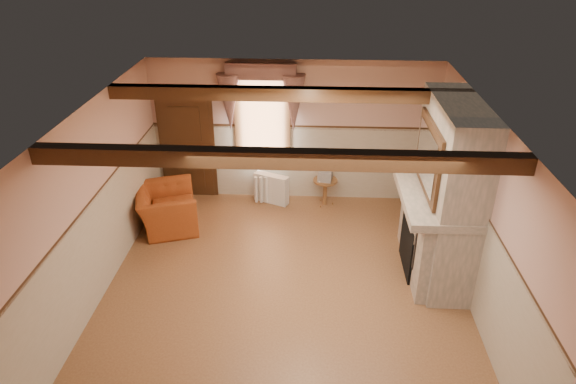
# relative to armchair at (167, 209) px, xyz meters

# --- Properties ---
(floor) EXTENTS (5.50, 6.00, 0.01)m
(floor) POSITION_rel_armchair_xyz_m (2.25, -1.66, -0.38)
(floor) COLOR brown
(floor) RESTS_ON ground
(ceiling) EXTENTS (5.50, 6.00, 0.01)m
(ceiling) POSITION_rel_armchair_xyz_m (2.25, -1.66, 2.42)
(ceiling) COLOR silver
(ceiling) RESTS_ON wall_back
(wall_back) EXTENTS (5.50, 0.02, 2.80)m
(wall_back) POSITION_rel_armchair_xyz_m (2.25, 1.34, 1.02)
(wall_back) COLOR #CD9E8E
(wall_back) RESTS_ON floor
(wall_front) EXTENTS (5.50, 0.02, 2.80)m
(wall_front) POSITION_rel_armchair_xyz_m (2.25, -4.66, 1.02)
(wall_front) COLOR #CD9E8E
(wall_front) RESTS_ON floor
(wall_left) EXTENTS (0.02, 6.00, 2.80)m
(wall_left) POSITION_rel_armchair_xyz_m (-0.50, -1.66, 1.02)
(wall_left) COLOR #CD9E8E
(wall_left) RESTS_ON floor
(wall_right) EXTENTS (0.02, 6.00, 2.80)m
(wall_right) POSITION_rel_armchair_xyz_m (5.00, -1.66, 1.02)
(wall_right) COLOR #CD9E8E
(wall_right) RESTS_ON floor
(wainscot) EXTENTS (5.50, 6.00, 1.50)m
(wainscot) POSITION_rel_armchair_xyz_m (2.25, -1.66, 0.37)
(wainscot) COLOR #BCAD97
(wainscot) RESTS_ON floor
(chair_rail) EXTENTS (5.50, 6.00, 0.08)m
(chair_rail) POSITION_rel_armchair_xyz_m (2.25, -1.66, 1.12)
(chair_rail) COLOR black
(chair_rail) RESTS_ON wainscot
(firebox) EXTENTS (0.20, 0.95, 0.90)m
(firebox) POSITION_rel_armchair_xyz_m (4.25, -1.06, 0.07)
(firebox) COLOR black
(firebox) RESTS_ON floor
(armchair) EXTENTS (1.32, 1.42, 0.76)m
(armchair) POSITION_rel_armchair_xyz_m (0.00, 0.00, 0.00)
(armchair) COLOR #994219
(armchair) RESTS_ON floor
(side_table) EXTENTS (0.50, 0.50, 0.55)m
(side_table) POSITION_rel_armchair_xyz_m (2.89, 1.00, -0.10)
(side_table) COLOR brown
(side_table) RESTS_ON floor
(book_stack) EXTENTS (0.31, 0.36, 0.20)m
(book_stack) POSITION_rel_armchair_xyz_m (2.89, 1.01, 0.27)
(book_stack) COLOR #B7AD8C
(book_stack) RESTS_ON side_table
(radiator) EXTENTS (0.71, 0.44, 0.60)m
(radiator) POSITION_rel_armchair_xyz_m (1.83, 1.04, -0.08)
(radiator) COLOR silver
(radiator) RESTS_ON floor
(bowl) EXTENTS (0.32, 0.32, 0.08)m
(bowl) POSITION_rel_armchair_xyz_m (4.49, -1.08, 1.08)
(bowl) COLOR brown
(bowl) RESTS_ON mantel
(mantel_clock) EXTENTS (0.14, 0.24, 0.20)m
(mantel_clock) POSITION_rel_armchair_xyz_m (4.49, -0.40, 1.14)
(mantel_clock) COLOR black
(mantel_clock) RESTS_ON mantel
(oil_lamp) EXTENTS (0.11, 0.11, 0.28)m
(oil_lamp) POSITION_rel_armchair_xyz_m (4.49, -0.86, 1.18)
(oil_lamp) COLOR gold
(oil_lamp) RESTS_ON mantel
(candle_red) EXTENTS (0.06, 0.06, 0.16)m
(candle_red) POSITION_rel_armchair_xyz_m (4.49, -1.64, 1.12)
(candle_red) COLOR #A51428
(candle_red) RESTS_ON mantel
(jar_yellow) EXTENTS (0.06, 0.06, 0.12)m
(jar_yellow) POSITION_rel_armchair_xyz_m (4.49, -1.44, 1.10)
(jar_yellow) COLOR gold
(jar_yellow) RESTS_ON mantel
(fireplace) EXTENTS (0.85, 2.00, 2.80)m
(fireplace) POSITION_rel_armchair_xyz_m (4.67, -1.06, 1.02)
(fireplace) COLOR gray
(fireplace) RESTS_ON floor
(mantel) EXTENTS (1.05, 2.05, 0.12)m
(mantel) POSITION_rel_armchair_xyz_m (4.49, -1.06, 0.98)
(mantel) COLOR gray
(mantel) RESTS_ON fireplace
(overmantel_mirror) EXTENTS (0.06, 1.44, 1.04)m
(overmantel_mirror) POSITION_rel_armchair_xyz_m (4.31, -1.06, 1.59)
(overmantel_mirror) COLOR silver
(overmantel_mirror) RESTS_ON fireplace
(door) EXTENTS (1.10, 0.10, 2.10)m
(door) POSITION_rel_armchair_xyz_m (0.15, 1.28, 0.67)
(door) COLOR black
(door) RESTS_ON floor
(window) EXTENTS (1.06, 0.08, 2.02)m
(window) POSITION_rel_armchair_xyz_m (1.65, 1.31, 1.27)
(window) COLOR white
(window) RESTS_ON wall_back
(window_drapes) EXTENTS (1.30, 0.14, 1.40)m
(window_drapes) POSITION_rel_armchair_xyz_m (1.65, 1.22, 1.87)
(window_drapes) COLOR gray
(window_drapes) RESTS_ON wall_back
(ceiling_beam_front) EXTENTS (5.50, 0.18, 0.20)m
(ceiling_beam_front) POSITION_rel_armchair_xyz_m (2.25, -2.86, 2.32)
(ceiling_beam_front) COLOR black
(ceiling_beam_front) RESTS_ON ceiling
(ceiling_beam_back) EXTENTS (5.50, 0.18, 0.20)m
(ceiling_beam_back) POSITION_rel_armchair_xyz_m (2.25, -0.46, 2.32)
(ceiling_beam_back) COLOR black
(ceiling_beam_back) RESTS_ON ceiling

